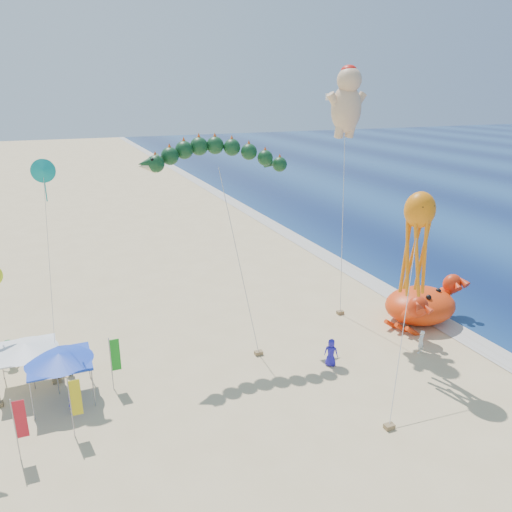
{
  "coord_description": "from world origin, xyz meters",
  "views": [
    {
      "loc": [
        -12.87,
        -24.21,
        16.0
      ],
      "look_at": [
        -2.0,
        2.0,
        6.5
      ],
      "focal_mm": 35.0,
      "sensor_mm": 36.0,
      "label": 1
    }
  ],
  "objects_px": {
    "canopy_blue": "(59,358)",
    "cherub_kite": "(347,100)",
    "crab_inflatable": "(421,304)",
    "dragon_kite": "(216,160)",
    "octopus_kite": "(417,236)",
    "canopy_white": "(25,348)"
  },
  "relations": [
    {
      "from": "canopy_blue",
      "to": "cherub_kite",
      "type": "bearing_deg",
      "value": 11.62
    },
    {
      "from": "crab_inflatable",
      "to": "dragon_kite",
      "type": "xyz_separation_m",
      "value": [
        -13.97,
        3.68,
        10.49
      ]
    },
    {
      "from": "cherub_kite",
      "to": "octopus_kite",
      "type": "relative_size",
      "value": 1.64
    },
    {
      "from": "canopy_white",
      "to": "cherub_kite",
      "type": "bearing_deg",
      "value": 5.72
    },
    {
      "from": "dragon_kite",
      "to": "crab_inflatable",
      "type": "bearing_deg",
      "value": -14.78
    },
    {
      "from": "cherub_kite",
      "to": "canopy_white",
      "type": "bearing_deg",
      "value": -174.28
    },
    {
      "from": "dragon_kite",
      "to": "octopus_kite",
      "type": "distance_m",
      "value": 12.73
    },
    {
      "from": "canopy_blue",
      "to": "canopy_white",
      "type": "height_order",
      "value": "same"
    },
    {
      "from": "cherub_kite",
      "to": "octopus_kite",
      "type": "height_order",
      "value": "cherub_kite"
    },
    {
      "from": "dragon_kite",
      "to": "canopy_white",
      "type": "bearing_deg",
      "value": -171.17
    },
    {
      "from": "dragon_kite",
      "to": "canopy_white",
      "type": "height_order",
      "value": "dragon_kite"
    },
    {
      "from": "dragon_kite",
      "to": "canopy_white",
      "type": "xyz_separation_m",
      "value": [
        -11.98,
        -1.86,
        -9.42
      ]
    },
    {
      "from": "dragon_kite",
      "to": "octopus_kite",
      "type": "relative_size",
      "value": 1.21
    },
    {
      "from": "cherub_kite",
      "to": "dragon_kite",
      "type": "bearing_deg",
      "value": -178.34
    },
    {
      "from": "dragon_kite",
      "to": "cherub_kite",
      "type": "xyz_separation_m",
      "value": [
        9.32,
        0.27,
        3.44
      ]
    },
    {
      "from": "crab_inflatable",
      "to": "dragon_kite",
      "type": "bearing_deg",
      "value": 165.22
    },
    {
      "from": "octopus_kite",
      "to": "crab_inflatable",
      "type": "bearing_deg",
      "value": 41.78
    },
    {
      "from": "canopy_blue",
      "to": "canopy_white",
      "type": "bearing_deg",
      "value": 131.96
    },
    {
      "from": "octopus_kite",
      "to": "canopy_blue",
      "type": "xyz_separation_m",
      "value": [
        -19.51,
        4.15,
        -5.67
      ]
    },
    {
      "from": "crab_inflatable",
      "to": "dragon_kite",
      "type": "relative_size",
      "value": 0.55
    },
    {
      "from": "crab_inflatable",
      "to": "octopus_kite",
      "type": "bearing_deg",
      "value": -138.22
    },
    {
      "from": "crab_inflatable",
      "to": "canopy_blue",
      "type": "xyz_separation_m",
      "value": [
        -24.24,
        -0.07,
        1.07
      ]
    }
  ]
}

